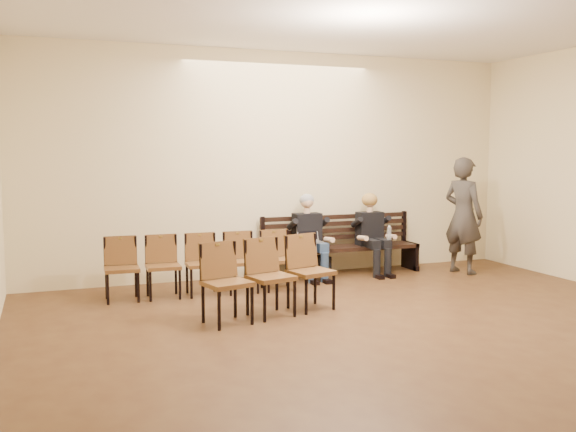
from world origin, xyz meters
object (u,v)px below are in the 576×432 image
object	(u,v)px
seated_man	(309,238)
seated_woman	(372,237)
passerby	(464,207)
chair_row_back	(271,278)
bench	(342,260)
laptop	(311,243)
chair_row_front	(203,264)
bag	(317,265)
water_bottle	(389,240)

from	to	relation	value
seated_man	seated_woman	world-z (taller)	seated_man
passerby	chair_row_back	size ratio (longest dim) A/B	1.28
bench	seated_woman	distance (m)	0.62
seated_man	laptop	size ratio (longest dim) A/B	3.67
chair_row_front	seated_man	bearing A→B (deg)	18.86
bench	chair_row_back	world-z (taller)	chair_row_back
bag	seated_man	bearing A→B (deg)	-134.65
laptop	chair_row_front	distance (m)	1.80
chair_row_front	chair_row_back	xyz separation A→B (m)	(0.50, -1.39, 0.04)
water_bottle	chair_row_front	xyz separation A→B (m)	(-3.05, -0.27, -0.14)
bench	water_bottle	bearing A→B (deg)	-31.10
water_bottle	seated_woman	bearing A→B (deg)	120.24
laptop	bag	distance (m)	0.63
bench	bag	world-z (taller)	bench
bag	passerby	size ratio (longest dim) A/B	0.19
bench	seated_man	world-z (taller)	seated_man
bench	chair_row_back	distance (m)	2.80
water_bottle	laptop	bearing A→B (deg)	175.82
bag	water_bottle	bearing A→B (deg)	-25.20
bench	chair_row_back	bearing A→B (deg)	-133.17
bench	seated_woman	xyz separation A→B (m)	(0.48, -0.12, 0.36)
passerby	bench	bearing A→B (deg)	52.35
bench	bag	distance (m)	0.41
seated_woman	chair_row_front	bearing A→B (deg)	-169.61
water_bottle	bag	size ratio (longest dim) A/B	0.56
bag	chair_row_front	xyz separation A→B (m)	(-2.02, -0.75, 0.28)
seated_woman	water_bottle	distance (m)	0.31
seated_woman	chair_row_back	bearing A→B (deg)	-141.32
bench	seated_man	size ratio (longest dim) A/B	2.07
passerby	chair_row_back	distance (m)	4.08
bench	bag	bearing A→B (deg)	165.69
laptop	chair_row_front	size ratio (longest dim) A/B	0.13
seated_man	seated_woman	bearing A→B (deg)	0.00
laptop	water_bottle	world-z (taller)	laptop
passerby	chair_row_front	xyz separation A→B (m)	(-4.27, -0.05, -0.65)
seated_woman	seated_man	bearing A→B (deg)	180.00
seated_man	seated_woman	distance (m)	1.09
seated_woman	passerby	world-z (taller)	passerby
bench	seated_man	distance (m)	0.74
seated_man	bag	distance (m)	0.57
laptop	bench	bearing A→B (deg)	26.14
water_bottle	passerby	xyz separation A→B (m)	(1.22, -0.22, 0.51)
laptop	passerby	world-z (taller)	passerby
bag	passerby	world-z (taller)	passerby
laptop	passerby	bearing A→B (deg)	-4.92
seated_woman	chair_row_back	xyz separation A→B (m)	(-2.39, -1.92, -0.12)
seated_woman	laptop	size ratio (longest dim) A/B	3.43
bench	water_bottle	distance (m)	0.82
laptop	seated_man	bearing A→B (deg)	78.26
seated_woman	water_bottle	xyz separation A→B (m)	(0.15, -0.26, -0.03)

